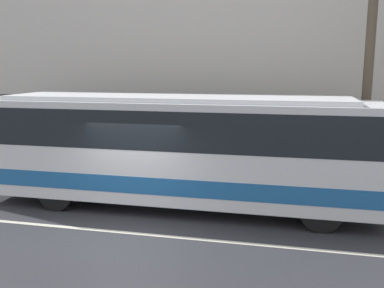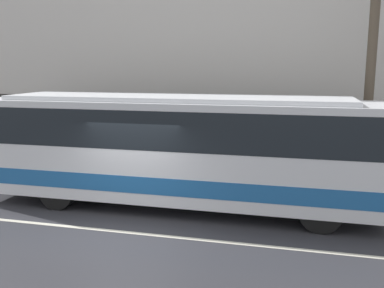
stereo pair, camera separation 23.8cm
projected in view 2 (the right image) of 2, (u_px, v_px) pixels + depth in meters
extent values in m
plane|color=#333338|center=(120.00, 232.00, 10.29)|extent=(60.00, 60.00, 0.00)
cube|color=gray|center=(178.00, 177.00, 15.17)|extent=(60.00, 2.25, 0.12)
cube|color=#2D2B28|center=(186.00, 135.00, 15.99)|extent=(60.00, 0.06, 2.80)
cube|color=beige|center=(120.00, 232.00, 10.29)|extent=(54.00, 0.14, 0.01)
cube|color=silver|center=(175.00, 148.00, 11.93)|extent=(11.03, 2.49, 2.66)
cube|color=#1E5999|center=(176.00, 175.00, 12.07)|extent=(10.98, 2.51, 0.45)
cube|color=black|center=(175.00, 125.00, 11.81)|extent=(10.70, 2.51, 1.01)
cube|color=silver|center=(175.00, 98.00, 11.68)|extent=(9.38, 2.11, 0.12)
cylinder|color=black|center=(321.00, 212.00, 10.16)|extent=(1.02, 0.28, 1.02)
cylinder|color=black|center=(318.00, 187.00, 12.23)|extent=(1.02, 0.28, 1.02)
cylinder|color=black|center=(57.00, 191.00, 11.85)|extent=(1.02, 0.28, 1.02)
cylinder|color=black|center=(93.00, 173.00, 13.92)|extent=(1.02, 0.28, 1.02)
cylinder|color=brown|center=(372.00, 46.00, 12.31)|extent=(0.28, 0.28, 8.76)
cylinder|color=maroon|center=(118.00, 151.00, 15.98)|extent=(0.36, 0.36, 1.39)
sphere|color=tan|center=(117.00, 129.00, 15.83)|extent=(0.25, 0.25, 0.25)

